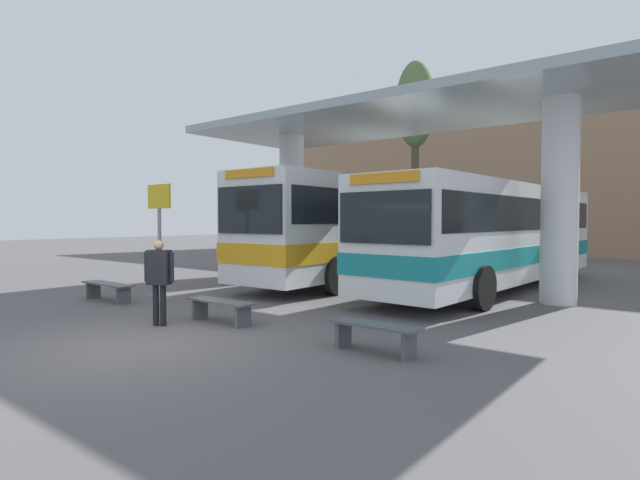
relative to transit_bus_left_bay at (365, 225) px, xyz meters
name	(u,v)px	position (x,y,z in m)	size (l,w,h in m)	color
ground_plane	(140,345)	(2.05, -9.91, -1.91)	(100.00, 100.00, 0.00)	#565456
townhouse_backdrop	(552,147)	(2.05, 16.31, 4.38)	(40.00, 0.58, 10.85)	#9E7A5B
station_canopy	(402,143)	(2.05, -1.14, 2.50)	(13.87, 5.38, 5.32)	silver
transit_bus_left_bay	(365,225)	(0.00, 0.00, 0.00)	(2.91, 11.32, 3.42)	white
transit_bus_center_bay	(493,231)	(4.30, 0.42, -0.17)	(3.05, 11.95, 3.10)	white
waiting_bench_near_pillar	(221,306)	(1.72, -7.90, -1.57)	(1.65, 0.44, 0.46)	#4C5156
waiting_bench_mid_platform	(108,287)	(-2.69, -7.90, -1.56)	(1.88, 0.44, 0.46)	#4C5156
waiting_bench_far_platform	(375,332)	(5.39, -7.90, -1.57)	(1.51, 0.44, 0.46)	#4C5156
info_sign_platform	(159,219)	(-1.41, -7.21, 0.21)	(0.90, 0.09, 2.97)	gray
pedestrian_waiting	(159,274)	(0.99, -8.83, -0.88)	(0.58, 0.42, 1.68)	black
poplar_tree_behind_left	(415,109)	(-2.15, 7.71, 5.60)	(1.91, 1.91, 9.86)	#473A2B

